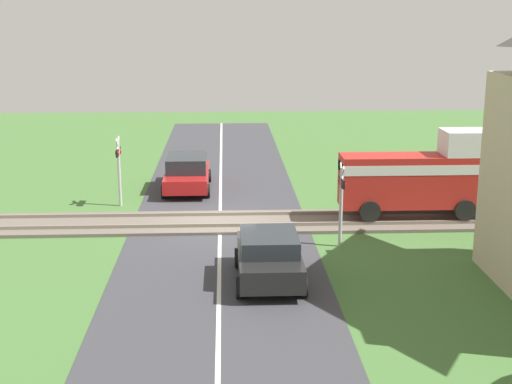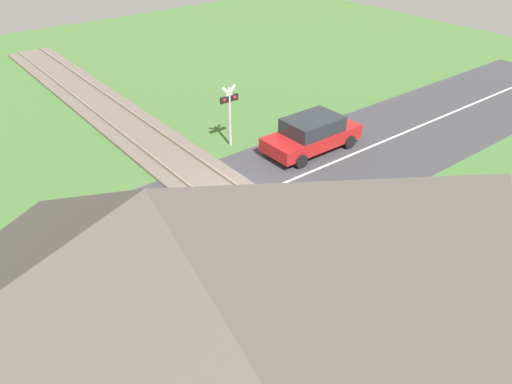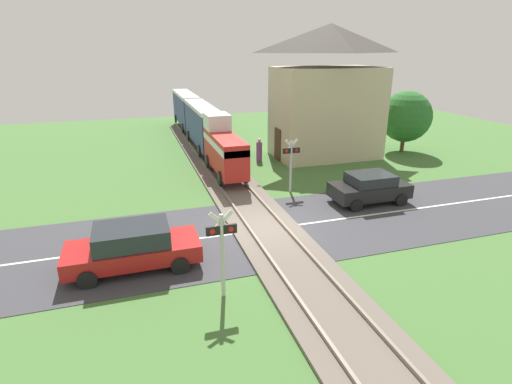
% 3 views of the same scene
% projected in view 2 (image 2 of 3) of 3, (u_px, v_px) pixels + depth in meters
% --- Properties ---
extents(ground_plane, '(60.00, 60.00, 0.00)m').
position_uv_depth(ground_plane, '(234.00, 205.00, 18.23)').
color(ground_plane, '#426B33').
extents(road_surface, '(48.00, 6.40, 0.02)m').
position_uv_depth(road_surface, '(234.00, 204.00, 18.22)').
color(road_surface, '#38383D').
rests_on(road_surface, ground_plane).
extents(track_bed, '(2.80, 48.00, 0.24)m').
position_uv_depth(track_bed, '(234.00, 203.00, 18.19)').
color(track_bed, '#665B51').
rests_on(track_bed, ground_plane).
extents(car_near_crossing, '(4.42, 2.01, 1.52)m').
position_uv_depth(car_near_crossing, '(312.00, 134.00, 21.49)').
color(car_near_crossing, '#A81919').
rests_on(car_near_crossing, ground_plane).
extents(car_far_side, '(3.70, 1.94, 1.44)m').
position_uv_depth(car_far_side, '(95.00, 275.00, 13.86)').
color(car_far_side, black).
rests_on(car_far_side, ground_plane).
extents(crossing_signal_west_approach, '(0.90, 0.18, 2.79)m').
position_uv_depth(crossing_signal_west_approach, '(229.00, 107.00, 21.34)').
color(crossing_signal_west_approach, '#B7B7B7').
rests_on(crossing_signal_west_approach, ground_plane).
extents(crossing_signal_east_approach, '(0.90, 0.18, 2.79)m').
position_uv_depth(crossing_signal_east_approach, '(237.00, 248.00, 13.19)').
color(crossing_signal_east_approach, '#B7B7B7').
rests_on(crossing_signal_east_approach, ground_plane).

